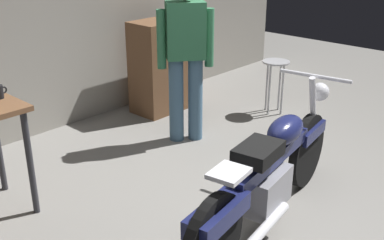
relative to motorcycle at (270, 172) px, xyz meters
name	(u,v)px	position (x,y,z in m)	size (l,w,h in m)	color
ground_plane	(259,221)	(0.00, 0.07, -0.45)	(12.00, 12.00, 0.00)	gray
motorcycle	(270,172)	(0.00, 0.00, 0.00)	(2.17, 0.70, 1.00)	black
person_standing	(186,54)	(0.74, 1.54, 0.48)	(0.47, 0.41, 1.67)	#456781
shop_stool	(275,73)	(2.03, 1.30, 0.05)	(0.32, 0.32, 0.64)	#B2B2B7
wooden_dresser	(164,65)	(1.23, 2.37, 0.10)	(0.80, 0.47, 1.10)	brown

